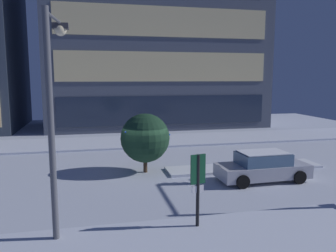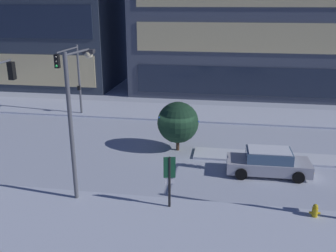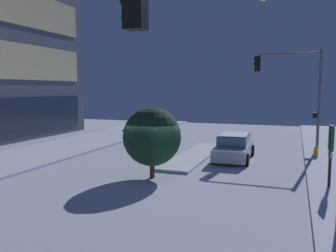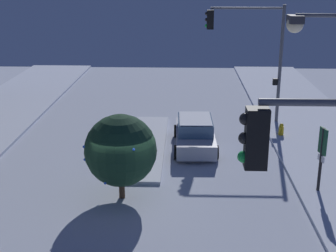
% 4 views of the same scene
% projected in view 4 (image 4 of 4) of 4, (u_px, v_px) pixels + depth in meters
% --- Properties ---
extents(ground, '(52.00, 52.00, 0.00)m').
position_uv_depth(ground, '(129.00, 199.00, 17.94)').
color(ground, silver).
extents(median_strip, '(9.00, 1.80, 0.14)m').
position_uv_depth(median_strip, '(147.00, 145.00, 23.38)').
color(median_strip, silver).
rests_on(median_strip, ground).
extents(car_near, '(4.73, 2.10, 1.49)m').
position_uv_depth(car_near, '(195.00, 134.00, 22.99)').
color(car_near, '#B7B7C1').
rests_on(car_near, ground).
extents(traffic_light_corner_near_right, '(0.32, 4.24, 6.54)m').
position_uv_depth(traffic_light_corner_near_right, '(253.00, 44.00, 25.59)').
color(traffic_light_corner_near_right, '#565960').
rests_on(traffic_light_corner_near_right, ground).
extents(fire_hydrant, '(0.48, 0.26, 0.75)m').
position_uv_depth(fire_hydrant, '(281.00, 131.00, 24.53)').
color(fire_hydrant, gold).
rests_on(fire_hydrant, ground).
extents(parking_info_sign, '(0.55, 0.18, 2.65)m').
position_uv_depth(parking_info_sign, '(322.00, 153.00, 17.87)').
color(parking_info_sign, black).
rests_on(parking_info_sign, ground).
extents(decorated_tree_median, '(2.73, 2.69, 3.26)m').
position_uv_depth(decorated_tree_median, '(121.00, 150.00, 17.46)').
color(decorated_tree_median, '#473323').
rests_on(decorated_tree_median, ground).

